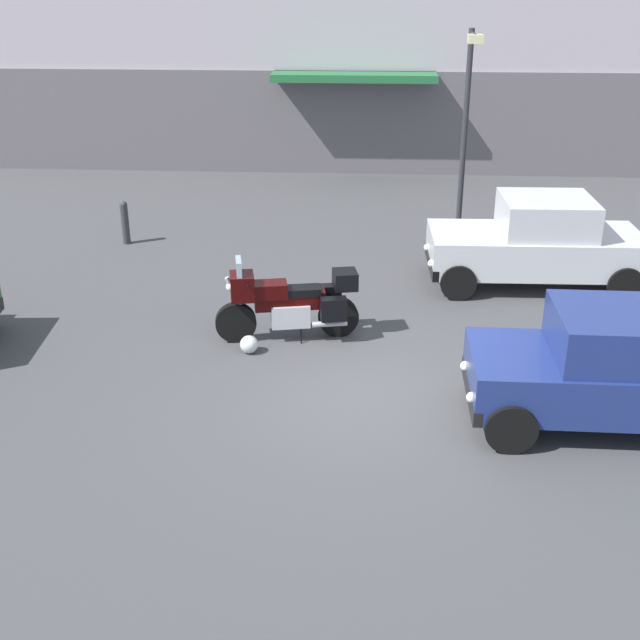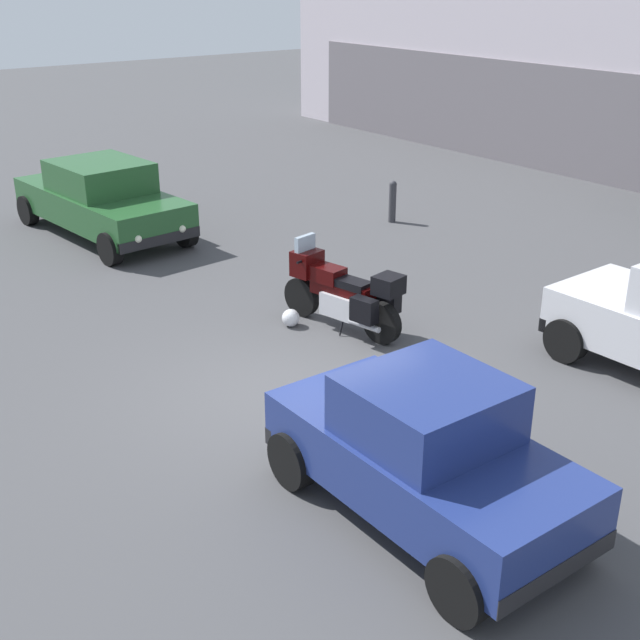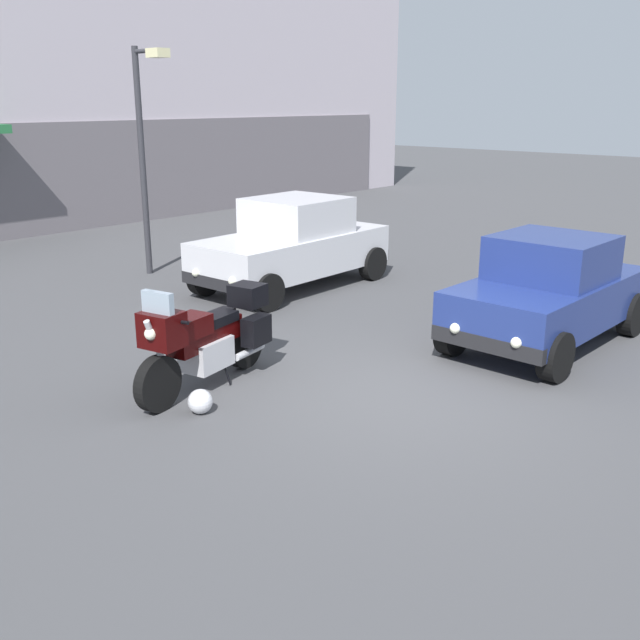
% 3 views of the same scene
% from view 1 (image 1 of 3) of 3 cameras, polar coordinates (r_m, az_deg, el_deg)
% --- Properties ---
extents(ground_plane, '(80.00, 80.00, 0.00)m').
position_cam_1_polar(ground_plane, '(11.24, 3.64, -5.34)').
color(ground_plane, '#424244').
extents(motorcycle, '(2.24, 0.97, 1.36)m').
position_cam_1_polar(motorcycle, '(12.66, -2.11, 1.27)').
color(motorcycle, black).
rests_on(motorcycle, ground).
extents(helmet, '(0.28, 0.28, 0.28)m').
position_cam_1_polar(helmet, '(12.41, -5.00, -1.72)').
color(helmet, silver).
rests_on(helmet, ground).
extents(car_hatchback_near, '(3.91, 1.86, 1.64)m').
position_cam_1_polar(car_hatchback_near, '(15.33, 15.00, 5.26)').
color(car_hatchback_near, silver).
rests_on(car_hatchback_near, ground).
extents(car_compact_side, '(3.49, 1.73, 1.56)m').
position_cam_1_polar(car_compact_side, '(10.85, 19.43, -3.30)').
color(car_compact_side, navy).
rests_on(car_compact_side, ground).
extents(streetlamp_curbside, '(0.28, 0.94, 4.29)m').
position_cam_1_polar(streetlamp_curbside, '(17.40, 10.27, 14.07)').
color(streetlamp_curbside, '#2D2D33').
rests_on(streetlamp_curbside, ground).
extents(bollard_curbside, '(0.16, 0.16, 0.92)m').
position_cam_1_polar(bollard_curbside, '(17.69, -13.53, 6.76)').
color(bollard_curbside, '#333338').
rests_on(bollard_curbside, ground).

